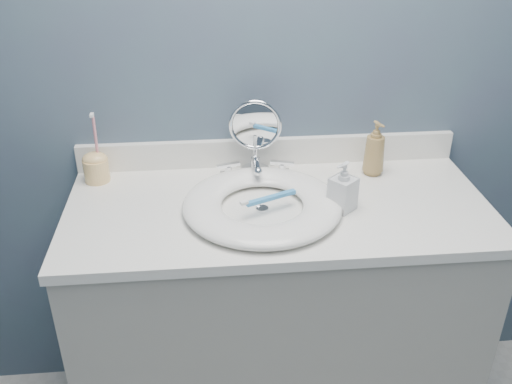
{
  "coord_description": "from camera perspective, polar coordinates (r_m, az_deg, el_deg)",
  "views": [
    {
      "loc": [
        -0.2,
        -0.43,
        1.71
      ],
      "look_at": [
        -0.07,
        0.94,
        0.94
      ],
      "focal_mm": 40.0,
      "sensor_mm": 36.0,
      "label": 1
    }
  ],
  "objects": [
    {
      "name": "basin",
      "position": [
        1.6,
        0.62,
        -1.25
      ],
      "size": [
        0.45,
        0.45,
        0.04
      ],
      "primitive_type": null,
      "color": "white",
      "rests_on": "countertop"
    },
    {
      "name": "back_wall",
      "position": [
        1.77,
        1.28,
        12.33
      ],
      "size": [
        2.2,
        0.02,
        2.4
      ],
      "primitive_type": "cube",
      "color": "#48626D",
      "rests_on": "ground"
    },
    {
      "name": "soap_bottle_amber",
      "position": [
        1.82,
        11.79,
        4.3
      ],
      "size": [
        0.09,
        0.09,
        0.17
      ],
      "primitive_type": "imported",
      "rotation": [
        0.0,
        0.0,
        0.32
      ],
      "color": "olive",
      "rests_on": "countertop"
    },
    {
      "name": "soap_bottle_clear",
      "position": [
        1.6,
        8.72,
        0.57
      ],
      "size": [
        0.09,
        0.09,
        0.14
      ],
      "primitive_type": "imported",
      "rotation": [
        0.0,
        0.0,
        -0.86
      ],
      "color": "silver",
      "rests_on": "countertop"
    },
    {
      "name": "makeup_mirror",
      "position": [
        1.77,
        -0.08,
        5.87
      ],
      "size": [
        0.16,
        0.09,
        0.24
      ],
      "rotation": [
        0.0,
        0.0,
        -0.13
      ],
      "color": "silver",
      "rests_on": "countertop"
    },
    {
      "name": "drain",
      "position": [
        1.61,
        0.62,
        -1.71
      ],
      "size": [
        0.04,
        0.04,
        0.01
      ],
      "primitive_type": "cylinder",
      "color": "silver",
      "rests_on": "countertop"
    },
    {
      "name": "backsplash",
      "position": [
        1.86,
        1.23,
        4.06
      ],
      "size": [
        1.22,
        0.02,
        0.09
      ],
      "primitive_type": "cube",
      "color": "white",
      "rests_on": "countertop"
    },
    {
      "name": "faucet",
      "position": [
        1.77,
        -0.03,
        2.19
      ],
      "size": [
        0.25,
        0.13,
        0.07
      ],
      "color": "silver",
      "rests_on": "countertop"
    },
    {
      "name": "toothbrush_holder",
      "position": [
        1.82,
        -15.72,
        2.54
      ],
      "size": [
        0.08,
        0.08,
        0.22
      ],
      "rotation": [
        0.0,
        0.0,
        0.37
      ],
      "color": "#F6C87B",
      "rests_on": "countertop"
    },
    {
      "name": "toothbrush_lying",
      "position": [
        1.58,
        1.3,
        -0.64
      ],
      "size": [
        0.16,
        0.08,
        0.02
      ],
      "rotation": [
        0.0,
        0.0,
        0.42
      ],
      "color": "#3A8FD1",
      "rests_on": "basin"
    },
    {
      "name": "vanity_cabinet",
      "position": [
        1.91,
        1.98,
        -13.06
      ],
      "size": [
        1.2,
        0.55,
        0.85
      ],
      "primitive_type": "cube",
      "color": "#A29E94",
      "rests_on": "ground"
    },
    {
      "name": "countertop",
      "position": [
        1.65,
        2.23,
        -1.67
      ],
      "size": [
        1.22,
        0.57,
        0.03
      ],
      "primitive_type": "cube",
      "color": "white",
      "rests_on": "vanity_cabinet"
    }
  ]
}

